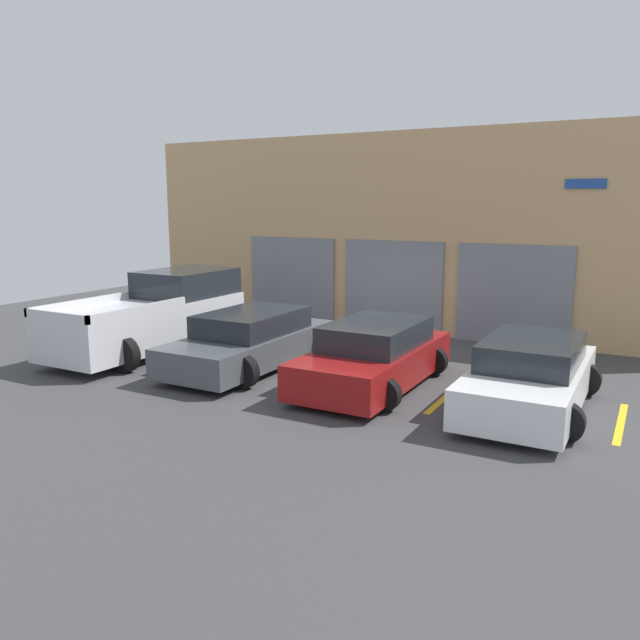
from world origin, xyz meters
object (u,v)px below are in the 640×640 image
(sedan_side, at_px, (250,341))
(van_right, at_px, (374,356))
(sedan_white, at_px, (530,376))
(pickup_truck, at_px, (156,315))

(sedan_side, height_order, van_right, van_right)
(sedan_white, bearing_deg, van_right, 179.98)
(pickup_truck, bearing_deg, van_right, -2.49)
(sedan_white, xyz_separation_m, van_right, (-2.93, 0.00, 0.01))
(pickup_truck, xyz_separation_m, sedan_side, (2.93, -0.25, -0.28))
(sedan_white, height_order, sedan_side, sedan_white)
(pickup_truck, xyz_separation_m, van_right, (5.87, -0.26, -0.27))
(sedan_side, bearing_deg, pickup_truck, 175.07)
(pickup_truck, height_order, sedan_side, pickup_truck)
(van_right, bearing_deg, pickup_truck, 177.51)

